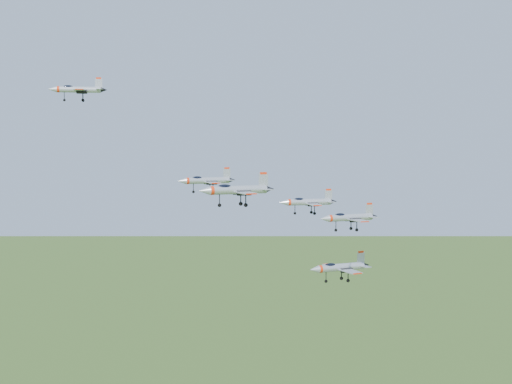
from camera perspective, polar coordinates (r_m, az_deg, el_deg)
name	(u,v)px	position (r m, az deg, el deg)	size (l,w,h in m)	color
jet_lead	(77,89)	(137.33, -14.12, 7.97)	(10.70, 9.03, 2.88)	#ABB0B8
jet_left_high	(206,180)	(134.77, -4.03, 0.94)	(11.42, 9.46, 3.05)	#ABB0B8
jet_right_high	(236,190)	(111.42, -1.61, 0.19)	(12.66, 10.46, 3.38)	#ABB0B8
jet_left_low	(307,202)	(144.63, 4.14, -0.79)	(12.17, 10.25, 3.27)	#ABB0B8
jet_right_low	(349,217)	(130.93, 7.41, -2.03)	(11.95, 9.86, 3.19)	#ABB0B8
jet_trail	(339,267)	(142.22, 6.67, -6.00)	(13.74, 11.26, 3.69)	#ABB0B8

